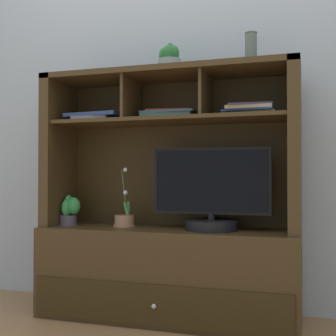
{
  "coord_description": "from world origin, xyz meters",
  "views": [
    {
      "loc": [
        0.72,
        -2.32,
        0.76
      ],
      "look_at": [
        0.0,
        0.0,
        0.8
      ],
      "focal_mm": 48.09,
      "sensor_mm": 36.0,
      "label": 1
    }
  ],
  "objects_px": {
    "ceramic_vase": "(251,48)",
    "potted_fern": "(70,211)",
    "magazine_stack_left": "(95,117)",
    "tv_monitor": "(211,197)",
    "potted_orchid": "(124,219)",
    "magazine_stack_centre": "(251,110)",
    "media_console": "(168,242)",
    "magazine_stack_right": "(170,115)",
    "potted_succulent": "(169,60)"
  },
  "relations": [
    {
      "from": "ceramic_vase",
      "to": "potted_fern",
      "type": "bearing_deg",
      "value": 179.86
    },
    {
      "from": "magazine_stack_left",
      "to": "ceramic_vase",
      "type": "height_order",
      "value": "ceramic_vase"
    },
    {
      "from": "tv_monitor",
      "to": "potted_orchid",
      "type": "distance_m",
      "value": 0.52
    },
    {
      "from": "tv_monitor",
      "to": "potted_fern",
      "type": "bearing_deg",
      "value": 179.67
    },
    {
      "from": "potted_orchid",
      "to": "magazine_stack_centre",
      "type": "distance_m",
      "value": 0.91
    },
    {
      "from": "magazine_stack_left",
      "to": "ceramic_vase",
      "type": "distance_m",
      "value": 0.93
    },
    {
      "from": "media_console",
      "to": "ceramic_vase",
      "type": "xyz_separation_m",
      "value": [
        0.45,
        -0.03,
        1.01
      ]
    },
    {
      "from": "tv_monitor",
      "to": "magazine_stack_centre",
      "type": "xyz_separation_m",
      "value": [
        0.2,
        -0.01,
        0.44
      ]
    },
    {
      "from": "tv_monitor",
      "to": "magazine_stack_right",
      "type": "xyz_separation_m",
      "value": [
        -0.25,
        0.09,
        0.44
      ]
    },
    {
      "from": "magazine_stack_centre",
      "to": "magazine_stack_right",
      "type": "relative_size",
      "value": 0.92
    },
    {
      "from": "potted_fern",
      "to": "magazine_stack_centre",
      "type": "height_order",
      "value": "magazine_stack_centre"
    },
    {
      "from": "media_console",
      "to": "potted_orchid",
      "type": "xyz_separation_m",
      "value": [
        -0.25,
        -0.01,
        0.11
      ]
    },
    {
      "from": "potted_orchid",
      "to": "magazine_stack_left",
      "type": "bearing_deg",
      "value": -171.07
    },
    {
      "from": "potted_orchid",
      "to": "magazine_stack_left",
      "type": "xyz_separation_m",
      "value": [
        -0.17,
        -0.03,
        0.57
      ]
    },
    {
      "from": "media_console",
      "to": "ceramic_vase",
      "type": "distance_m",
      "value": 1.1
    },
    {
      "from": "tv_monitor",
      "to": "potted_orchid",
      "type": "relative_size",
      "value": 1.88
    },
    {
      "from": "potted_fern",
      "to": "potted_succulent",
      "type": "distance_m",
      "value": 1.02
    },
    {
      "from": "tv_monitor",
      "to": "magazine_stack_centre",
      "type": "distance_m",
      "value": 0.48
    },
    {
      "from": "potted_fern",
      "to": "magazine_stack_right",
      "type": "distance_m",
      "value": 0.79
    },
    {
      "from": "potted_orchid",
      "to": "potted_fern",
      "type": "bearing_deg",
      "value": -176.47
    },
    {
      "from": "potted_orchid",
      "to": "magazine_stack_centre",
      "type": "height_order",
      "value": "magazine_stack_centre"
    },
    {
      "from": "magazine_stack_centre",
      "to": "potted_succulent",
      "type": "relative_size",
      "value": 1.58
    },
    {
      "from": "tv_monitor",
      "to": "magazine_stack_right",
      "type": "bearing_deg",
      "value": 161.21
    },
    {
      "from": "media_console",
      "to": "ceramic_vase",
      "type": "relative_size",
      "value": 8.52
    },
    {
      "from": "tv_monitor",
      "to": "ceramic_vase",
      "type": "bearing_deg",
      "value": 0.62
    },
    {
      "from": "potted_orchid",
      "to": "ceramic_vase",
      "type": "relative_size",
      "value": 2.01
    },
    {
      "from": "media_console",
      "to": "magazine_stack_right",
      "type": "xyz_separation_m",
      "value": [
        -0.01,
        0.05,
        0.69
      ]
    },
    {
      "from": "potted_succulent",
      "to": "media_console",
      "type": "bearing_deg",
      "value": -84.67
    },
    {
      "from": "potted_fern",
      "to": "potted_succulent",
      "type": "height_order",
      "value": "potted_succulent"
    },
    {
      "from": "media_console",
      "to": "magazine_stack_left",
      "type": "xyz_separation_m",
      "value": [
        -0.42,
        -0.04,
        0.69
      ]
    },
    {
      "from": "magazine_stack_centre",
      "to": "ceramic_vase",
      "type": "bearing_deg",
      "value": 76.98
    },
    {
      "from": "magazine_stack_left",
      "to": "ceramic_vase",
      "type": "relative_size",
      "value": 2.02
    },
    {
      "from": "ceramic_vase",
      "to": "potted_orchid",
      "type": "bearing_deg",
      "value": 178.13
    },
    {
      "from": "media_console",
      "to": "potted_fern",
      "type": "height_order",
      "value": "media_console"
    },
    {
      "from": "potted_succulent",
      "to": "ceramic_vase",
      "type": "bearing_deg",
      "value": -7.04
    },
    {
      "from": "magazine_stack_centre",
      "to": "potted_fern",
      "type": "bearing_deg",
      "value": 179.38
    },
    {
      "from": "potted_orchid",
      "to": "magazine_stack_right",
      "type": "xyz_separation_m",
      "value": [
        0.25,
        0.06,
        0.58
      ]
    },
    {
      "from": "potted_orchid",
      "to": "tv_monitor",
      "type": "bearing_deg",
      "value": -2.9
    },
    {
      "from": "media_console",
      "to": "potted_succulent",
      "type": "height_order",
      "value": "potted_succulent"
    },
    {
      "from": "tv_monitor",
      "to": "magazine_stack_left",
      "type": "distance_m",
      "value": 0.8
    },
    {
      "from": "media_console",
      "to": "magazine_stack_right",
      "type": "height_order",
      "value": "media_console"
    },
    {
      "from": "tv_monitor",
      "to": "potted_succulent",
      "type": "relative_size",
      "value": 3.5
    },
    {
      "from": "potted_orchid",
      "to": "potted_succulent",
      "type": "height_order",
      "value": "potted_succulent"
    },
    {
      "from": "potted_orchid",
      "to": "magazine_stack_centre",
      "type": "relative_size",
      "value": 1.18
    },
    {
      "from": "magazine_stack_left",
      "to": "magazine_stack_centre",
      "type": "distance_m",
      "value": 0.87
    },
    {
      "from": "potted_fern",
      "to": "magazine_stack_left",
      "type": "height_order",
      "value": "magazine_stack_left"
    },
    {
      "from": "magazine_stack_centre",
      "to": "magazine_stack_right",
      "type": "height_order",
      "value": "magazine_stack_right"
    },
    {
      "from": "media_console",
      "to": "potted_succulent",
      "type": "xyz_separation_m",
      "value": [
        -0.0,
        0.02,
        0.99
      ]
    },
    {
      "from": "media_console",
      "to": "magazine_stack_centre",
      "type": "height_order",
      "value": "media_console"
    },
    {
      "from": "magazine_stack_left",
      "to": "potted_succulent",
      "type": "xyz_separation_m",
      "value": [
        0.42,
        0.06,
        0.31
      ]
    }
  ]
}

